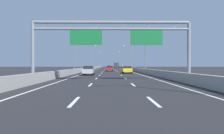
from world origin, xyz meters
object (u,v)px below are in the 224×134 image
at_px(streetlamp_right_mid, 145,48).
at_px(green_car, 109,67).
at_px(box_truck, 116,65).
at_px(sign_gantry, 112,35).
at_px(streetlamp_left_mid, 76,48).
at_px(streetlamp_left_distant, 96,58).
at_px(red_car, 110,68).
at_px(streetlamp_right_distant, 123,58).
at_px(streetlamp_left_far, 91,55).
at_px(streetlamp_right_far, 129,56).
at_px(silver_car, 89,70).
at_px(yellow_car, 127,70).

distance_m(streetlamp_right_mid, green_car, 69.06).
bearing_deg(green_car, box_truck, 46.02).
relative_size(sign_gantry, green_car, 3.88).
relative_size(streetlamp_left_mid, streetlamp_right_mid, 1.00).
xyz_separation_m(streetlamp_left_mid, box_truck, (11.04, 72.41, -3.76)).
height_order(streetlamp_right_mid, streetlamp_left_distant, same).
distance_m(streetlamp_right_mid, red_car, 15.34).
xyz_separation_m(streetlamp_right_mid, streetlamp_right_distant, (0.00, 80.05, 0.00)).
bearing_deg(streetlamp_left_far, sign_gantry, -83.39).
height_order(streetlamp_left_mid, streetlamp_right_far, same).
height_order(green_car, box_truck, box_truck).
xyz_separation_m(streetlamp_right_far, red_car, (-7.57, -27.52, -4.66)).
distance_m(streetlamp_left_mid, streetlamp_right_distant, 81.43).
bearing_deg(silver_car, streetlamp_left_far, 94.25).
height_order(sign_gantry, red_car, sign_gantry).
distance_m(streetlamp_right_distant, red_car, 68.13).
height_order(streetlamp_left_far, red_car, streetlamp_left_far).
bearing_deg(streetlamp_right_mid, streetlamp_left_mid, 180.00).
relative_size(streetlamp_left_far, silver_car, 2.04).
relative_size(streetlamp_left_mid, red_car, 2.23).
xyz_separation_m(streetlamp_left_mid, yellow_car, (10.83, -3.58, -4.64)).
bearing_deg(red_car, streetlamp_right_far, 74.62).
xyz_separation_m(red_car, box_truck, (3.68, 59.90, 0.89)).
distance_m(streetlamp_left_mid, streetlamp_right_far, 42.72).
bearing_deg(streetlamp_right_far, streetlamp_left_far, 180.00).
xyz_separation_m(streetlamp_left_far, red_car, (7.36, -27.52, -4.66)).
bearing_deg(silver_car, red_car, 81.56).
bearing_deg(streetlamp_right_distant, yellow_car, -92.81).
bearing_deg(sign_gantry, streetlamp_right_mid, 73.94).
bearing_deg(streetlamp_left_distant, box_truck, -34.70).
xyz_separation_m(streetlamp_right_distant, yellow_car, (-4.10, -83.63, -4.64)).
bearing_deg(sign_gantry, red_car, 90.34).
bearing_deg(box_truck, red_car, -93.51).
xyz_separation_m(sign_gantry, green_car, (-0.34, 93.98, -4.11)).
height_order(streetlamp_right_far, streetlamp_right_distant, same).
bearing_deg(red_car, streetlamp_right_distant, 83.61).
distance_m(streetlamp_right_far, green_car, 29.84).
bearing_deg(yellow_car, box_truck, 89.84).
distance_m(streetlamp_left_mid, silver_car, 12.85).
height_order(streetlamp_left_far, box_truck, streetlamp_left_far).
xyz_separation_m(streetlamp_left_mid, streetlamp_left_far, (0.00, 40.03, 0.00)).
bearing_deg(streetlamp_right_mid, red_car, 121.18).
bearing_deg(sign_gantry, yellow_car, 81.59).
distance_m(streetlamp_left_mid, streetlamp_right_mid, 14.93).
bearing_deg(sign_gantry, box_truck, 87.98).
height_order(streetlamp_left_mid, streetlamp_left_far, same).
bearing_deg(red_car, streetlamp_left_far, 104.98).
distance_m(streetlamp_left_far, yellow_car, 45.17).
xyz_separation_m(yellow_car, red_car, (-3.47, 16.09, -0.02)).
bearing_deg(streetlamp_right_distant, green_car, -123.59).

